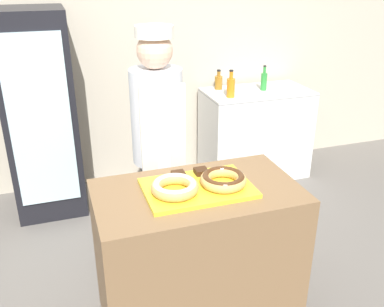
{
  "coord_description": "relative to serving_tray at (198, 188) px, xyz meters",
  "views": [
    {
      "loc": [
        -0.69,
        -1.97,
        2.06
      ],
      "look_at": [
        0.0,
        0.1,
        1.09
      ],
      "focal_mm": 40.0,
      "sensor_mm": 36.0,
      "label": 1
    }
  ],
  "objects": [
    {
      "name": "bottle_orange",
      "position": [
        0.89,
        1.62,
        0.09
      ],
      "size": [
        0.08,
        0.08,
        0.26
      ],
      "color": "orange",
      "rests_on": "chest_freezer"
    },
    {
      "name": "donut_light_glaze",
      "position": [
        -0.14,
        -0.03,
        0.05
      ],
      "size": [
        0.26,
        0.26,
        0.07
      ],
      "color": "tan",
      "rests_on": "serving_tray"
    },
    {
      "name": "donut_chocolate_glaze",
      "position": [
        0.14,
        -0.03,
        0.05
      ],
      "size": [
        0.26,
        0.26,
        0.07
      ],
      "color": "tan",
      "rests_on": "serving_tray"
    },
    {
      "name": "chest_freezer",
      "position": [
        1.24,
        1.75,
        -0.46
      ],
      "size": [
        1.06,
        0.58,
        0.92
      ],
      "color": "silver",
      "rests_on": "ground_plane"
    },
    {
      "name": "beverage_fridge",
      "position": [
        -0.82,
        1.74,
        -0.04
      ],
      "size": [
        0.57,
        0.66,
        1.76
      ],
      "color": "black",
      "rests_on": "ground_plane"
    },
    {
      "name": "brownie_back_left",
      "position": [
        -0.07,
        0.14,
        0.03
      ],
      "size": [
        0.07,
        0.07,
        0.03
      ],
      "color": "#382111",
      "rests_on": "serving_tray"
    },
    {
      "name": "baker_person",
      "position": [
        -0.07,
        0.62,
        0.0
      ],
      "size": [
        0.34,
        0.34,
        1.73
      ],
      "color": "#4C4C51",
      "rests_on": "ground_plane"
    },
    {
      "name": "wall_back",
      "position": [
        0.0,
        2.13,
        0.43
      ],
      "size": [
        8.0,
        0.06,
        2.7
      ],
      "color": "#BCB29E",
      "rests_on": "ground_plane"
    },
    {
      "name": "display_counter",
      "position": [
        0.0,
        0.0,
        -0.47
      ],
      "size": [
        1.15,
        0.65,
        0.91
      ],
      "color": "brown",
      "rests_on": "ground_plane"
    },
    {
      "name": "bottle_green",
      "position": [
        1.3,
        1.75,
        0.09
      ],
      "size": [
        0.06,
        0.06,
        0.25
      ],
      "color": "#2D8C38",
      "rests_on": "chest_freezer"
    },
    {
      "name": "brownie_back_right",
      "position": [
        0.07,
        0.14,
        0.03
      ],
      "size": [
        0.07,
        0.07,
        0.03
      ],
      "color": "#382111",
      "rests_on": "serving_tray"
    },
    {
      "name": "serving_tray",
      "position": [
        0.0,
        0.0,
        0.0
      ],
      "size": [
        0.6,
        0.4,
        0.02
      ],
      "color": "yellow",
      "rests_on": "display_counter"
    },
    {
      "name": "bottle_amber",
      "position": [
        0.89,
        1.92,
        0.07
      ],
      "size": [
        0.08,
        0.08,
        0.19
      ],
      "color": "#99661E",
      "rests_on": "chest_freezer"
    }
  ]
}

